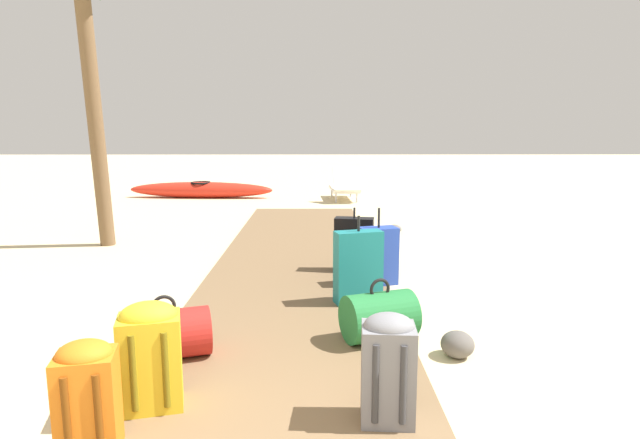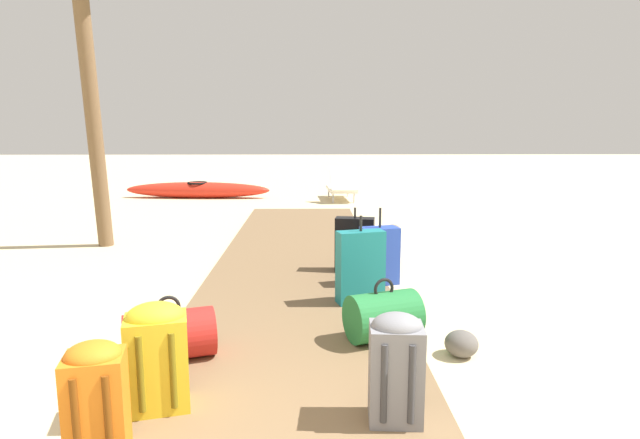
% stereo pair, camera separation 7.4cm
% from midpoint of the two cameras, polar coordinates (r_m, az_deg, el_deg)
% --- Properties ---
extents(ground_plane, '(60.00, 60.00, 0.00)m').
position_cam_midpoint_polar(ground_plane, '(5.34, -3.20, -8.30)').
color(ground_plane, beige).
extents(boardwalk, '(1.91, 8.98, 0.08)m').
position_cam_midpoint_polar(boardwalk, '(6.19, -2.90, -5.37)').
color(boardwalk, brown).
rests_on(boardwalk, ground).
extents(suitcase_blue, '(0.42, 0.30, 0.79)m').
position_cam_midpoint_polar(suitcase_blue, '(5.43, 6.04, -3.89)').
color(suitcase_blue, '#2847B7').
rests_on(suitcase_blue, boardwalk).
extents(backpack_grey, '(0.30, 0.28, 0.61)m').
position_cam_midpoint_polar(backpack_grey, '(2.97, 7.46, -15.28)').
color(backpack_grey, slate).
rests_on(backpack_grey, boardwalk).
extents(backpack_yellow, '(0.39, 0.33, 0.62)m').
position_cam_midpoint_polar(backpack_yellow, '(3.20, -17.82, -13.55)').
color(backpack_yellow, gold).
rests_on(backpack_yellow, boardwalk).
extents(duffel_bag_red, '(0.68, 0.51, 0.45)m').
position_cam_midpoint_polar(duffel_bag_red, '(3.87, -16.44, -11.86)').
color(duffel_bag_red, red).
rests_on(duffel_bag_red, boardwalk).
extents(backpack_orange, '(0.32, 0.30, 0.58)m').
position_cam_midpoint_polar(backpack_orange, '(2.89, -23.72, -17.11)').
color(backpack_orange, orange).
rests_on(backpack_orange, boardwalk).
extents(suitcase_black, '(0.45, 0.26, 0.71)m').
position_cam_midpoint_polar(suitcase_black, '(5.92, 3.40, -2.68)').
color(suitcase_black, black).
rests_on(suitcase_black, boardwalk).
extents(suitcase_teal, '(0.46, 0.28, 0.81)m').
position_cam_midpoint_polar(suitcase_teal, '(4.83, 3.94, -5.12)').
color(suitcase_teal, '#197A7F').
rests_on(suitcase_teal, boardwalk).
extents(duffel_bag_green, '(0.61, 0.52, 0.48)m').
position_cam_midpoint_polar(duffel_bag_green, '(4.06, 6.31, -10.28)').
color(duffel_bag_green, '#237538').
rests_on(duffel_bag_green, boardwalk).
extents(lounge_chair, '(0.69, 1.56, 0.80)m').
position_cam_midpoint_polar(lounge_chair, '(12.40, 2.18, 3.59)').
color(lounge_chair, white).
rests_on(lounge_chair, ground).
extents(kayak, '(3.54, 0.76, 0.39)m').
position_cam_midpoint_polar(kayak, '(13.19, -13.20, 3.13)').
color(kayak, red).
rests_on(kayak, ground).
extents(rock_right_mid, '(0.33, 0.33, 0.14)m').
position_cam_midpoint_polar(rock_right_mid, '(8.59, 7.61, -0.98)').
color(rock_right_mid, slate).
rests_on(rock_right_mid, ground).
extents(rock_right_near, '(0.29, 0.29, 0.19)m').
position_cam_midpoint_polar(rock_right_near, '(4.10, 14.50, -12.84)').
color(rock_right_near, '#5B5651').
rests_on(rock_right_near, ground).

